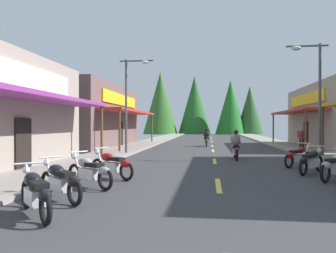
{
  "coord_description": "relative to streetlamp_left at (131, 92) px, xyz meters",
  "views": [
    {
      "loc": [
        -0.28,
        -1.57,
        1.85
      ],
      "look_at": [
        -3.05,
        20.67,
        1.71
      ],
      "focal_mm": 35.35,
      "sensor_mm": 36.0,
      "label": 1
    }
  ],
  "objects": [
    {
      "name": "ground",
      "position": [
        5.0,
        5.21,
        -3.88
      ],
      "size": [
        9.84,
        76.78,
        0.1
      ],
      "primitive_type": "cube",
      "color": "#38383A"
    },
    {
      "name": "sidewalk_left",
      "position": [
        -1.28,
        5.21,
        -3.77
      ],
      "size": [
        2.72,
        76.78,
        0.12
      ],
      "primitive_type": "cube",
      "color": "gray",
      "rests_on": "ground"
    },
    {
      "name": "sidewalk_right",
      "position": [
        11.27,
        5.21,
        -3.77
      ],
      "size": [
        2.72,
        76.78,
        0.12
      ],
      "primitive_type": "cube",
      "color": "gray",
      "rests_on": "ground"
    },
    {
      "name": "centerline_dashes",
      "position": [
        5.0,
        9.05,
        -3.82
      ],
      "size": [
        0.16,
        51.68,
        0.01
      ],
      "color": "#E0C64C",
      "rests_on": "ground"
    },
    {
      "name": "storefront_left_far",
      "position": [
        -6.08,
        7.17,
        -1.32
      ],
      "size": [
        8.76,
        13.99,
        5.01
      ],
      "color": "brown",
      "rests_on": "ground"
    },
    {
      "name": "streetlamp_left",
      "position": [
        0.0,
        0.0,
        0.0
      ],
      "size": [
        2.08,
        0.3,
        5.83
      ],
      "color": "#474C51",
      "rests_on": "ground"
    },
    {
      "name": "streetlamp_right",
      "position": [
        10.0,
        -2.11,
        0.08
      ],
      "size": [
        2.08,
        0.3,
        5.96
      ],
      "color": "#474C51",
      "rests_on": "ground"
    },
    {
      "name": "motorcycle_parked_right_2",
      "position": [
        8.85,
        -8.29,
        -3.34
      ],
      "size": [
        1.53,
        1.64,
        1.04
      ],
      "rotation": [
        0.0,
        0.0,
        0.82
      ],
      "color": "black",
      "rests_on": "ground"
    },
    {
      "name": "motorcycle_parked_right_3",
      "position": [
        8.51,
        -6.84,
        -3.34
      ],
      "size": [
        1.39,
        1.76,
        1.04
      ],
      "rotation": [
        0.0,
        0.0,
        0.91
      ],
      "color": "black",
      "rests_on": "ground"
    },
    {
      "name": "motorcycle_parked_right_4",
      "position": [
        8.56,
        -4.85,
        -3.34
      ],
      "size": [
        1.58,
        1.59,
        1.04
      ],
      "rotation": [
        0.0,
        0.0,
        0.79
      ],
      "color": "black",
      "rests_on": "ground"
    },
    {
      "name": "motorcycle_parked_left_0",
      "position": [
        1.27,
        -13.53,
        -3.34
      ],
      "size": [
        1.52,
        1.64,
        1.04
      ],
      "rotation": [
        0.0,
        0.0,
        2.31
      ],
      "color": "black",
      "rests_on": "ground"
    },
    {
      "name": "motorcycle_parked_left_1",
      "position": [
        1.15,
        -12.17,
        -3.34
      ],
      "size": [
        1.71,
        1.44,
        1.04
      ],
      "rotation": [
        0.0,
        0.0,
        2.45
      ],
      "color": "black",
      "rests_on": "ground"
    },
    {
      "name": "motorcycle_parked_left_2",
      "position": [
        1.25,
        -10.45,
        -3.34
      ],
      "size": [
        1.83,
        1.28,
        1.04
      ],
      "rotation": [
        0.0,
        0.0,
        2.55
      ],
      "color": "black",
      "rests_on": "ground"
    },
    {
      "name": "motorcycle_parked_left_3",
      "position": [
        1.42,
        -8.8,
        -3.34
      ],
      "size": [
        1.85,
        1.24,
        1.04
      ],
      "rotation": [
        0.0,
        0.0,
        2.57
      ],
      "color": "black",
      "rests_on": "ground"
    },
    {
      "name": "rider_cruising_lead",
      "position": [
        6.13,
        -1.98,
        -3.17
      ],
      "size": [
        0.6,
        2.14,
        1.57
      ],
      "rotation": [
        0.0,
        0.0,
        1.56
      ],
      "color": "black",
      "rests_on": "ground"
    },
    {
      "name": "rider_cruising_trailing",
      "position": [
        4.51,
        8.19,
        -3.17
      ],
      "size": [
        0.6,
        2.14,
        1.57
      ],
      "rotation": [
        0.0,
        0.0,
        1.57
      ],
      "color": "black",
      "rests_on": "ground"
    },
    {
      "name": "pedestrian_browsing",
      "position": [
        11.47,
        5.54,
        -2.89
      ],
      "size": [
        0.56,
        0.33,
        1.62
      ],
      "rotation": [
        0.0,
        0.0,
        4.49
      ],
      "color": "black",
      "rests_on": "ground"
    },
    {
      "name": "treeline_backdrop",
      "position": [
        1.42,
        44.73,
        1.47
      ],
      "size": [
        23.11,
        9.46,
        12.0
      ],
      "color": "#225C23",
      "rests_on": "ground"
    }
  ]
}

